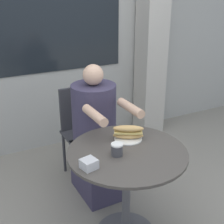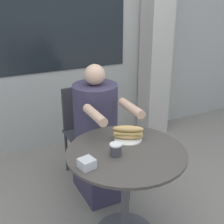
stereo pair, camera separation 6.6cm
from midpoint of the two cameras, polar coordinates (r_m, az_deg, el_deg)
storefront_wall at (r=3.43m, az=-12.05°, el=15.89°), size 8.00×0.09×2.80m
lattice_pillar at (r=3.75m, az=6.80°, el=13.62°), size 0.29×0.29×2.40m
cafe_table at (r=2.22m, az=1.84°, el=-11.31°), size 0.82×0.82×0.73m
diner_chair at (r=3.01m, az=-6.27°, el=-2.17°), size 0.39×0.39×0.87m
seated_diner at (r=2.73m, az=-3.53°, el=-5.25°), size 0.39×0.68×1.17m
sandwich_on_plate at (r=2.25m, az=2.15°, el=-3.90°), size 0.22×0.20×0.11m
drink_cup at (r=2.05m, az=-0.00°, el=-6.86°), size 0.08×0.08×0.08m
napkin_box at (r=1.93m, az=-5.22°, el=-9.44°), size 0.11×0.11×0.06m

